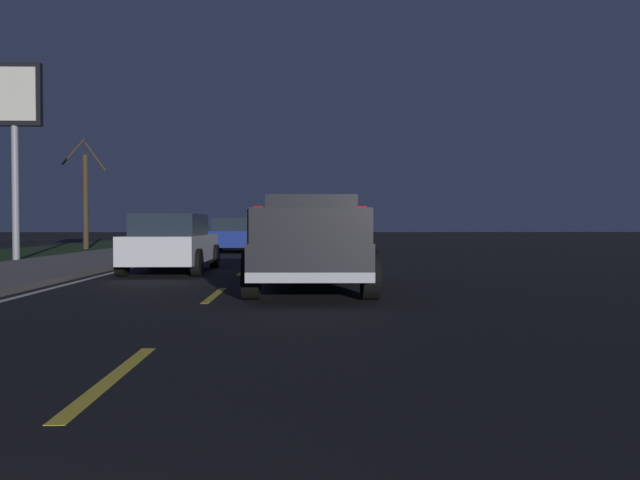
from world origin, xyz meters
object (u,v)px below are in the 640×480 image
at_px(sedan_white, 172,243).
at_px(sedan_silver, 302,231).
at_px(sedan_black, 303,234).
at_px(gas_price_sign, 14,112).
at_px(pickup_truck, 312,242).
at_px(bare_tree_far, 85,197).
at_px(sedan_blue, 234,235).

height_order(sedan_white, sedan_silver, same).
relative_size(sedan_black, gas_price_sign, 0.64).
bearing_deg(sedan_black, gas_price_sign, 130.11).
relative_size(sedan_white, sedan_silver, 1.00).
xyz_separation_m(pickup_truck, gas_price_sign, (9.52, 10.29, 4.29)).
relative_size(sedan_white, sedan_black, 1.00).
bearing_deg(sedan_silver, pickup_truck, -179.53).
relative_size(gas_price_sign, bare_tree_far, 1.22).
relative_size(sedan_silver, gas_price_sign, 0.64).
relative_size(pickup_truck, sedan_blue, 1.24).
bearing_deg(sedan_silver, gas_price_sign, 152.82).
height_order(pickup_truck, sedan_white, pickup_truck).
distance_m(sedan_white, bare_tree_far, 17.17).
relative_size(pickup_truck, gas_price_sign, 0.79).
height_order(pickup_truck, sedan_blue, pickup_truck).
bearing_deg(bare_tree_far, sedan_silver, -48.23).
distance_m(pickup_truck, sedan_silver, 29.10).
bearing_deg(sedan_white, gas_price_sign, 50.19).
height_order(sedan_white, gas_price_sign, gas_price_sign).
bearing_deg(bare_tree_far, sedan_black, -96.10).
height_order(sedan_blue, sedan_silver, same).
distance_m(sedan_blue, gas_price_sign, 10.23).
distance_m(sedan_blue, bare_tree_far, 8.99).
height_order(sedan_black, gas_price_sign, gas_price_sign).
relative_size(sedan_silver, sedan_black, 1.00).
height_order(pickup_truck, bare_tree_far, bare_tree_far).
relative_size(sedan_blue, sedan_silver, 1.00).
xyz_separation_m(pickup_truck, bare_tree_far, (19.26, 11.26, 1.74)).
distance_m(sedan_blue, sedan_black, 4.05).
relative_size(pickup_truck, bare_tree_far, 0.97).
bearing_deg(sedan_black, pickup_truck, -179.55).
bearing_deg(gas_price_sign, sedan_silver, -27.18).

